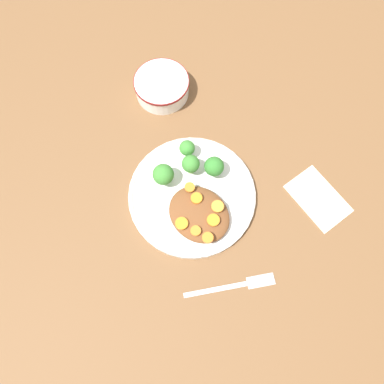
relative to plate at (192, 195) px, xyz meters
The scene contains 17 objects.
ground_plane 0.01m from the plate, ahead, with size 4.00×4.00×0.00m, color brown.
plate is the anchor object (origin of this frame).
dip_bowl 0.28m from the plate, 32.38° to the right, with size 0.13×0.13×0.05m.
stew_mound 0.06m from the plate, 149.68° to the left, with size 0.14×0.12×0.03m, color brown.
broccoli_floret_0 0.07m from the plate, 44.47° to the right, with size 0.04×0.04×0.06m.
broccoli_floret_1 0.08m from the plate, 87.47° to the right, with size 0.04×0.04×0.06m.
broccoli_floret_2 0.08m from the plate, 15.12° to the left, with size 0.05×0.05×0.06m.
broccoli_floret_3 0.10m from the plate, 40.96° to the right, with size 0.03×0.03×0.05m.
carrot_slice_0 0.04m from the plate, 157.82° to the left, with size 0.02×0.02×0.01m, color orange.
carrot_slice_1 0.12m from the plate, 149.55° to the left, with size 0.02×0.02×0.01m, color orange.
carrot_slice_2 0.08m from the plate, behind, with size 0.03×0.03×0.01m, color orange.
carrot_slice_3 0.10m from the plate, 137.48° to the left, with size 0.02×0.02×0.01m, color orange.
carrot_slice_4 0.09m from the plate, 116.76° to the left, with size 0.03×0.03×0.00m, color orange.
carrot_slice_5 0.09m from the plate, 165.67° to the left, with size 0.03×0.03×0.01m, color orange.
carrot_slice_6 0.04m from the plate, 33.32° to the right, with size 0.02×0.02×0.00m, color orange.
fork 0.21m from the plate, 159.14° to the left, with size 0.13×0.16×0.01m.
napkin 0.28m from the plate, 138.17° to the right, with size 0.15×0.11×0.01m.
Camera 1 is at (-0.18, 0.20, 0.79)m, focal length 35.00 mm.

